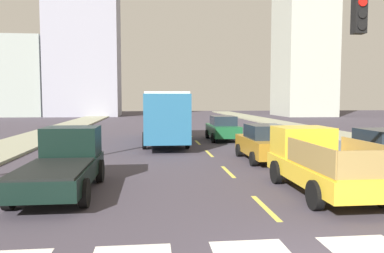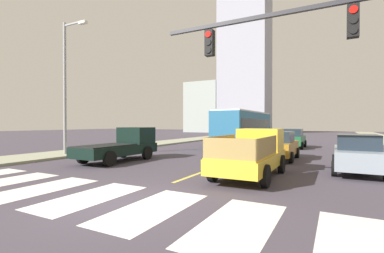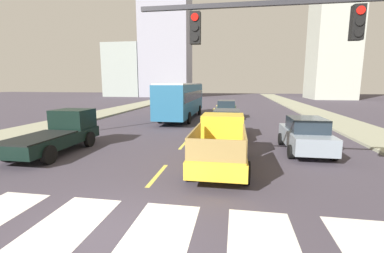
{
  "view_description": "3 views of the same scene",
  "coord_description": "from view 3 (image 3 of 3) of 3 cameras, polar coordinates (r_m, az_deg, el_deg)",
  "views": [
    {
      "loc": [
        -3.05,
        -5.72,
        2.98
      ],
      "look_at": [
        -1.17,
        11.73,
        1.64
      ],
      "focal_mm": 35.11,
      "sensor_mm": 36.0,
      "label": 1
    },
    {
      "loc": [
        5.31,
        -5.69,
        2.2
      ],
      "look_at": [
        -2.63,
        9.28,
        2.01
      ],
      "focal_mm": 25.3,
      "sensor_mm": 36.0,
      "label": 2
    },
    {
      "loc": [
        2.79,
        -4.93,
        3.39
      ],
      "look_at": [
        0.81,
        6.86,
        1.37
      ],
      "focal_mm": 24.49,
      "sensor_mm": 36.0,
      "label": 3
    }
  ],
  "objects": [
    {
      "name": "crosswalk_stripe_4",
      "position": [
        6.2,
        -8.14,
        -23.62
      ],
      "size": [
        1.5,
        3.5,
        0.01
      ],
      "primitive_type": "cube",
      "color": "silver",
      "rests_on": "ground"
    },
    {
      "name": "sidewalk_left",
      "position": [
        27.21,
        -22.24,
        1.85
      ],
      "size": [
        3.62,
        110.0,
        0.15
      ],
      "primitive_type": "cube",
      "color": "gray",
      "rests_on": "ground"
    },
    {
      "name": "lane_dash_1",
      "position": [
        14.6,
        -1.77,
        -3.85
      ],
      "size": [
        0.16,
        2.4,
        0.01
      ],
      "primitive_type": "cube",
      "color": "#D1C34B",
      "rests_on": "ground"
    },
    {
      "name": "block_mid_right",
      "position": [
        66.19,
        -5.75,
        21.04
      ],
      "size": [
        11.33,
        8.11,
        33.24
      ],
      "primitive_type": "cube",
      "color": "#9393A2",
      "rests_on": "ground"
    },
    {
      "name": "city_bus",
      "position": [
        24.57,
        -2.31,
        6.2
      ],
      "size": [
        2.72,
        10.8,
        3.32
      ],
      "rotation": [
        0.0,
        0.0,
        0.01
      ],
      "color": "#246088",
      "rests_on": "ground"
    },
    {
      "name": "pickup_stakebed",
      "position": [
        10.88,
        6.33,
        -3.52
      ],
      "size": [
        2.18,
        5.2,
        1.96
      ],
      "rotation": [
        0.0,
        0.0,
        -0.02
      ],
      "color": "gold",
      "rests_on": "ground"
    },
    {
      "name": "ground_plane",
      "position": [
        6.6,
        -18.43,
        -21.85
      ],
      "size": [
        160.0,
        160.0,
        0.0
      ],
      "primitive_type": "plane",
      "color": "#3F3944"
    },
    {
      "name": "sedan_near_right",
      "position": [
        16.58,
        7.55,
        0.7
      ],
      "size": [
        2.02,
        4.4,
        1.72
      ],
      "rotation": [
        0.0,
        0.0,
        0.02
      ],
      "color": "#A77520",
      "rests_on": "ground"
    },
    {
      "name": "lane_dash_6",
      "position": [
        39.17,
        5.41,
        4.56
      ],
      "size": [
        0.16,
        2.4,
        0.01
      ],
      "primitive_type": "cube",
      "color": "#D1C34B",
      "rests_on": "ground"
    },
    {
      "name": "pickup_dark",
      "position": [
        14.62,
        -26.96,
        -1.21
      ],
      "size": [
        2.18,
        5.2,
        1.96
      ],
      "rotation": [
        0.0,
        0.0,
        -0.01
      ],
      "color": "black",
      "rests_on": "ground"
    },
    {
      "name": "crosswalk_stripe_3",
      "position": [
        7.16,
        -27.09,
        -19.77
      ],
      "size": [
        1.5,
        3.5,
        0.01
      ],
      "primitive_type": "cube",
      "color": "silver",
      "rests_on": "ground"
    },
    {
      "name": "sedan_near_left",
      "position": [
        13.95,
        23.45,
        -1.68
      ],
      "size": [
        2.02,
        4.4,
        1.72
      ],
      "rotation": [
        0.0,
        0.0,
        0.02
      ],
      "color": "gray",
      "rests_on": "ground"
    },
    {
      "name": "block_mid_left",
      "position": [
        70.11,
        -13.71,
        11.71
      ],
      "size": [
        8.99,
        10.88,
        12.71
      ],
      "primitive_type": "cube",
      "color": "#919C95",
      "rests_on": "ground"
    },
    {
      "name": "lane_dash_5",
      "position": [
        34.21,
        4.8,
        3.84
      ],
      "size": [
        0.16,
        2.4,
        0.01
      ],
      "primitive_type": "cube",
      "color": "#D1C34B",
      "rests_on": "ground"
    },
    {
      "name": "lane_dash_7",
      "position": [
        44.15,
        5.88,
        5.11
      ],
      "size": [
        0.16,
        2.4,
        0.01
      ],
      "primitive_type": "cube",
      "color": "#D1C34B",
      "rests_on": "ground"
    },
    {
      "name": "lane_dash_2",
      "position": [
        19.43,
        1.11,
        -0.48
      ],
      "size": [
        0.16,
        2.4,
        0.01
      ],
      "primitive_type": "cube",
      "color": "#D1C34B",
      "rests_on": "ground"
    },
    {
      "name": "crosswalk_stripe_5",
      "position": [
        6.01,
        15.54,
        -25.05
      ],
      "size": [
        1.5,
        3.5,
        0.01
      ],
      "primitive_type": "cube",
      "color": "silver",
      "rests_on": "ground"
    },
    {
      "name": "lane_dash_0",
      "position": [
        9.95,
        -7.49,
        -10.42
      ],
      "size": [
        0.16,
        2.4,
        0.01
      ],
      "primitive_type": "cube",
      "color": "#D1C34B",
      "rests_on": "ground"
    },
    {
      "name": "lane_dash_4",
      "position": [
        29.26,
        3.98,
        2.89
      ],
      "size": [
        0.16,
        2.4,
        0.01
      ],
      "primitive_type": "cube",
      "color": "#D1C34B",
      "rests_on": "ground"
    },
    {
      "name": "sedan_far",
      "position": [
        25.24,
        7.51,
        3.73
      ],
      "size": [
        2.02,
        4.4,
        1.72
      ],
      "rotation": [
        0.0,
        0.0,
        0.03
      ],
      "color": "#1C5B31",
      "rests_on": "ground"
    },
    {
      "name": "sidewalk_right",
      "position": [
        24.75,
        29.99,
        0.58
      ],
      "size": [
        3.62,
        110.0,
        0.15
      ],
      "primitive_type": "cube",
      "color": "gray",
      "rests_on": "ground"
    },
    {
      "name": "lane_dash_3",
      "position": [
        24.33,
        2.83,
        1.55
      ],
      "size": [
        0.16,
        2.4,
        0.01
      ],
      "primitive_type": "cube",
      "color": "#D1C34B",
      "rests_on": "ground"
    }
  ]
}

